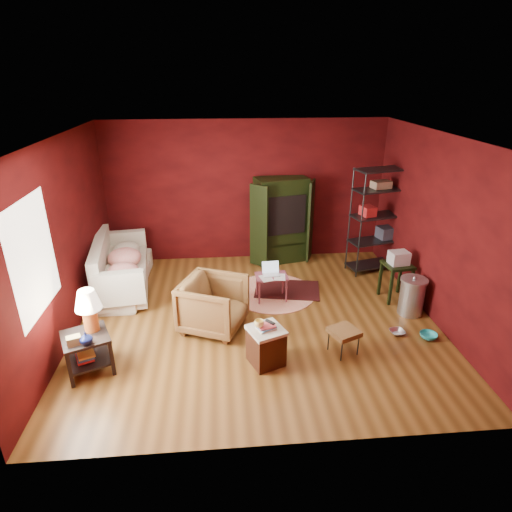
{
  "coord_description": "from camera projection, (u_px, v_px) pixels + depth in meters",
  "views": [
    {
      "loc": [
        -0.52,
        -5.8,
        3.61
      ],
      "look_at": [
        0.0,
        0.2,
        1.0
      ],
      "focal_mm": 30.0,
      "sensor_mm": 36.0,
      "label": 1
    }
  ],
  "objects": [
    {
      "name": "wire_shelving",
      "position": [
        378.0,
        216.0,
        8.04
      ],
      "size": [
        1.05,
        0.65,
        2.01
      ],
      "rotation": [
        0.0,
        0.0,
        0.24
      ],
      "color": "#2B3134",
      "rests_on": "ground"
    },
    {
      "name": "rug_round",
      "position": [
        273.0,
        293.0,
        7.56
      ],
      "size": [
        1.89,
        1.89,
        0.01
      ],
      "rotation": [
        0.0,
        0.0,
        0.33
      ],
      "color": "white",
      "rests_on": "ground"
    },
    {
      "name": "pet_bowl_steel",
      "position": [
        398.0,
        327.0,
        6.35
      ],
      "size": [
        0.23,
        0.09,
        0.22
      ],
      "primitive_type": "imported",
      "rotation": [
        0.0,
        0.0,
        0.14
      ],
      "color": "silver",
      "rests_on": "ground"
    },
    {
      "name": "pet_bowl_turquoise",
      "position": [
        429.0,
        331.0,
        6.24
      ],
      "size": [
        0.26,
        0.15,
        0.25
      ],
      "primitive_type": "imported",
      "rotation": [
        0.0,
        0.0,
        0.29
      ],
      "color": "#29B8BF",
      "rests_on": "ground"
    },
    {
      "name": "armchair",
      "position": [
        213.0,
        302.0,
        6.37
      ],
      "size": [
        1.08,
        1.11,
        0.89
      ],
      "primitive_type": "imported",
      "rotation": [
        0.0,
        0.0,
        1.17
      ],
      "color": "black",
      "rests_on": "ground"
    },
    {
      "name": "side_table",
      "position": [
        87.0,
        324.0,
        5.43
      ],
      "size": [
        0.73,
        0.73,
        1.1
      ],
      "rotation": [
        0.0,
        0.0,
        0.41
      ],
      "color": "black",
      "rests_on": "ground"
    },
    {
      "name": "mug",
      "position": [
        259.0,
        323.0,
        5.47
      ],
      "size": [
        0.15,
        0.14,
        0.12
      ],
      "primitive_type": "imported",
      "rotation": [
        0.0,
        0.0,
        0.43
      ],
      "color": "#FFE27C",
      "rests_on": "hamper"
    },
    {
      "name": "sofa",
      "position": [
        122.0,
        270.0,
        7.57
      ],
      "size": [
        0.58,
        1.92,
        0.75
      ],
      "primitive_type": "imported",
      "rotation": [
        0.0,
        0.0,
        1.56
      ],
      "color": "beige",
      "rests_on": "ground"
    },
    {
      "name": "hamper",
      "position": [
        266.0,
        345.0,
        5.66
      ],
      "size": [
        0.56,
        0.56,
        0.61
      ],
      "rotation": [
        0.0,
        0.0,
        0.38
      ],
      "color": "#451F0F",
      "rests_on": "ground"
    },
    {
      "name": "trash_can",
      "position": [
        412.0,
        296.0,
        6.81
      ],
      "size": [
        0.44,
        0.44,
        0.66
      ],
      "rotation": [
        0.0,
        0.0,
        0.04
      ],
      "color": "#B6BABE",
      "rests_on": "ground"
    },
    {
      "name": "laptop_desk",
      "position": [
        271.0,
        278.0,
        7.2
      ],
      "size": [
        0.55,
        0.44,
        0.65
      ],
      "rotation": [
        0.0,
        0.0,
        0.05
      ],
      "color": "#974557",
      "rests_on": "ground"
    },
    {
      "name": "small_stand",
      "position": [
        398.0,
        264.0,
        7.13
      ],
      "size": [
        0.49,
        0.49,
        0.87
      ],
      "rotation": [
        0.0,
        0.0,
        0.12
      ],
      "color": "black",
      "rests_on": "ground"
    },
    {
      "name": "sofa_cushions",
      "position": [
        119.0,
        268.0,
        7.51
      ],
      "size": [
        1.09,
        2.15,
        0.86
      ],
      "rotation": [
        0.0,
        0.0,
        0.14
      ],
      "color": "beige",
      "rests_on": "sofa"
    },
    {
      "name": "room",
      "position": [
        255.0,
        237.0,
        6.2
      ],
      "size": [
        5.54,
        5.04,
        2.84
      ],
      "color": "brown",
      "rests_on": "ground"
    },
    {
      "name": "rug_oriental",
      "position": [
        287.0,
        289.0,
        7.66
      ],
      "size": [
        1.25,
        0.95,
        0.01
      ],
      "rotation": [
        0.0,
        0.0,
        -0.19
      ],
      "color": "#4C1415",
      "rests_on": "ground"
    },
    {
      "name": "tv_armoire",
      "position": [
        281.0,
        219.0,
        8.55
      ],
      "size": [
        1.32,
        0.9,
        1.72
      ],
      "rotation": [
        0.0,
        0.0,
        0.23
      ],
      "color": "black",
      "rests_on": "ground"
    },
    {
      "name": "footstool",
      "position": [
        344.0,
        333.0,
        5.85
      ],
      "size": [
        0.47,
        0.47,
        0.37
      ],
      "rotation": [
        0.0,
        0.0,
        0.41
      ],
      "color": "black",
      "rests_on": "ground"
    },
    {
      "name": "vase",
      "position": [
        86.0,
        338.0,
        5.22
      ],
      "size": [
        0.18,
        0.18,
        0.16
      ],
      "primitive_type": "imported",
      "rotation": [
        0.0,
        0.0,
        0.12
      ],
      "color": "#0D1341",
      "rests_on": "side_table"
    }
  ]
}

